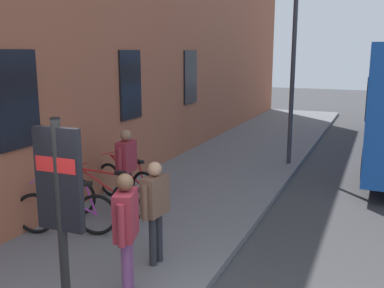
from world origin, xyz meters
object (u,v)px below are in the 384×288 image
pedestrian_near_bus (126,162)px  bicycle_leaning_wall (66,212)px  pedestrian_crossing_street (155,202)px  bicycle_end_of_row (104,198)px  transit_info_sign (60,193)px  bicycle_nearest_sign (127,183)px  street_lamp (294,40)px  pedestrian_by_facade (126,223)px

pedestrian_near_bus → bicycle_leaning_wall: bearing=165.9°
pedestrian_crossing_street → pedestrian_near_bus: bearing=41.9°
bicycle_end_of_row → transit_info_sign: 3.61m
transit_info_sign → bicycle_end_of_row: bearing=27.8°
bicycle_nearest_sign → pedestrian_crossing_street: size_ratio=1.12×
transit_info_sign → bicycle_nearest_sign: bearing=22.9°
bicycle_nearest_sign → transit_info_sign: transit_info_sign is taller
pedestrian_near_bus → pedestrian_crossing_street: pedestrian_near_bus is taller
bicycle_nearest_sign → street_lamp: bearing=-28.7°
pedestrian_by_facade → street_lamp: bearing=-4.0°
bicycle_end_of_row → pedestrian_by_facade: 2.85m
bicycle_end_of_row → bicycle_nearest_sign: size_ratio=1.03×
bicycle_leaning_wall → pedestrian_crossing_street: size_ratio=1.10×
bicycle_end_of_row → pedestrian_by_facade: pedestrian_by_facade is taller
bicycle_leaning_wall → transit_info_sign: (-2.12, -1.73, 1.21)m
bicycle_end_of_row → pedestrian_near_bus: pedestrian_near_bus is taller
pedestrian_crossing_street → street_lamp: size_ratio=0.27×
pedestrian_by_facade → bicycle_nearest_sign: bearing=31.8°
bicycle_leaning_wall → street_lamp: 7.45m
pedestrian_near_bus → street_lamp: (4.98, -2.15, 2.36)m
bicycle_end_of_row → bicycle_nearest_sign: bearing=6.0°
bicycle_leaning_wall → pedestrian_crossing_street: bearing=-99.5°
bicycle_end_of_row → street_lamp: 6.65m
bicycle_leaning_wall → pedestrian_by_facade: pedestrian_by_facade is taller
bicycle_end_of_row → street_lamp: street_lamp is taller
street_lamp → pedestrian_near_bus: bearing=156.7°
bicycle_nearest_sign → pedestrian_near_bus: bearing=-147.6°
pedestrian_crossing_street → street_lamp: bearing=-5.3°
bicycle_leaning_wall → bicycle_end_of_row: (0.89, -0.14, 0.00)m
bicycle_nearest_sign → transit_info_sign: size_ratio=0.72×
bicycle_leaning_wall → pedestrian_near_bus: pedestrian_near_bus is taller
pedestrian_crossing_street → street_lamp: (6.68, -0.62, 2.41)m
street_lamp → bicycle_nearest_sign: bearing=151.3°
bicycle_nearest_sign → pedestrian_crossing_street: bearing=-140.0°
pedestrian_by_facade → pedestrian_near_bus: bearing=31.6°
bicycle_leaning_wall → pedestrian_crossing_street: 1.98m
transit_info_sign → pedestrian_by_facade: (0.89, -0.23, -0.62)m
bicycle_nearest_sign → pedestrian_near_bus: pedestrian_near_bus is taller
pedestrian_near_bus → street_lamp: size_ratio=0.28×
transit_info_sign → street_lamp: size_ratio=0.42×
pedestrian_near_bus → pedestrian_by_facade: bearing=-148.4°
bicycle_leaning_wall → pedestrian_by_facade: bearing=-122.1°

